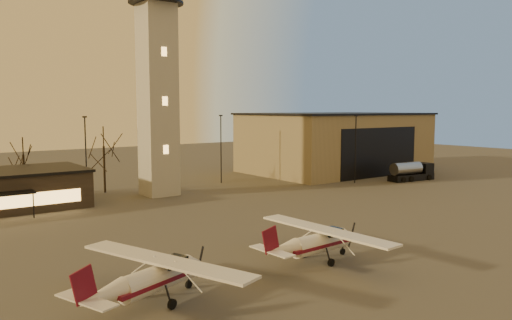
{
  "coord_description": "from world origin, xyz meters",
  "views": [
    {
      "loc": [
        -28.03,
        -28.26,
        11.09
      ],
      "look_at": [
        2.81,
        13.0,
        5.75
      ],
      "focal_mm": 35.0,
      "sensor_mm": 36.0,
      "label": 1
    }
  ],
  "objects_px": {
    "control_tower": "(157,67)",
    "cessna_front": "(321,245)",
    "hangar": "(335,142)",
    "fuel_truck": "(411,173)",
    "cessna_rear": "(160,281)"
  },
  "relations": [
    {
      "from": "cessna_rear",
      "to": "fuel_truck",
      "type": "relative_size",
      "value": 1.54
    },
    {
      "from": "cessna_front",
      "to": "fuel_truck",
      "type": "height_order",
      "value": "cessna_front"
    },
    {
      "from": "control_tower",
      "to": "cessna_front",
      "type": "height_order",
      "value": "control_tower"
    },
    {
      "from": "cessna_rear",
      "to": "fuel_truck",
      "type": "bearing_deg",
      "value": 2.93
    },
    {
      "from": "control_tower",
      "to": "cessna_rear",
      "type": "xyz_separation_m",
      "value": [
        -15.81,
        -32.64,
        -15.15
      ]
    },
    {
      "from": "control_tower",
      "to": "fuel_truck",
      "type": "relative_size",
      "value": 4.07
    },
    {
      "from": "hangar",
      "to": "fuel_truck",
      "type": "relative_size",
      "value": 3.82
    },
    {
      "from": "hangar",
      "to": "fuel_truck",
      "type": "xyz_separation_m",
      "value": [
        0.89,
        -15.43,
        -4.01
      ]
    },
    {
      "from": "hangar",
      "to": "cessna_rear",
      "type": "height_order",
      "value": "hangar"
    },
    {
      "from": "hangar",
      "to": "cessna_rear",
      "type": "xyz_separation_m",
      "value": [
        -51.81,
        -36.62,
        -3.98
      ]
    },
    {
      "from": "cessna_front",
      "to": "cessna_rear",
      "type": "bearing_deg",
      "value": 176.69
    },
    {
      "from": "hangar",
      "to": "cessna_rear",
      "type": "relative_size",
      "value": 2.48
    },
    {
      "from": "cessna_rear",
      "to": "fuel_truck",
      "type": "distance_m",
      "value": 56.8
    },
    {
      "from": "hangar",
      "to": "fuel_truck",
      "type": "distance_m",
      "value": 15.97
    },
    {
      "from": "cessna_front",
      "to": "cessna_rear",
      "type": "distance_m",
      "value": 12.86
    }
  ]
}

